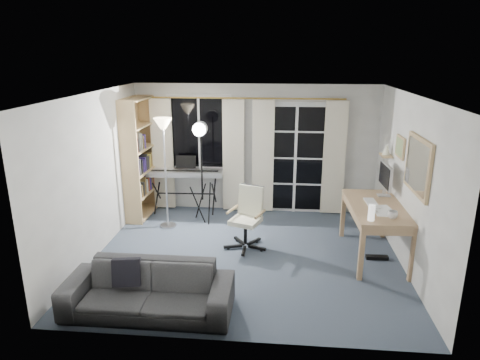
% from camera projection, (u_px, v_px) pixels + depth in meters
% --- Properties ---
extents(floor, '(4.50, 4.00, 0.02)m').
position_uv_depth(floor, '(247.00, 256.00, 6.46)').
color(floor, '#3D4659').
rests_on(floor, ground).
extents(window, '(1.20, 0.08, 1.40)m').
position_uv_depth(window, '(199.00, 132.00, 7.99)').
color(window, white).
rests_on(window, floor).
extents(french_door, '(1.32, 0.09, 2.11)m').
position_uv_depth(french_door, '(295.00, 159.00, 7.97)').
color(french_door, white).
rests_on(french_door, floor).
extents(curtains, '(3.60, 0.07, 2.13)m').
position_uv_depth(curtains, '(248.00, 156.00, 7.94)').
color(curtains, gold).
rests_on(curtains, floor).
extents(bookshelf, '(0.39, 1.03, 2.19)m').
position_uv_depth(bookshelf, '(137.00, 161.00, 7.77)').
color(bookshelf, '#A28855').
rests_on(bookshelf, floor).
extents(torchiere_lamp, '(0.35, 0.35, 1.91)m').
position_uv_depth(torchiere_lamp, '(164.00, 140.00, 7.08)').
color(torchiere_lamp, '#B2B2B7').
rests_on(torchiere_lamp, floor).
extents(keyboard_piano, '(1.41, 0.72, 1.01)m').
position_uv_depth(keyboard_piano, '(185.00, 174.00, 7.96)').
color(keyboard_piano, black).
rests_on(keyboard_piano, floor).
extents(studio_light, '(0.33, 0.37, 1.86)m').
position_uv_depth(studio_light, '(200.00, 141.00, 7.27)').
color(studio_light, black).
rests_on(studio_light, floor).
extents(office_chair, '(0.67, 0.67, 0.96)m').
position_uv_depth(office_chair, '(248.00, 212.00, 6.64)').
color(office_chair, black).
rests_on(office_chair, floor).
extents(desk, '(0.81, 1.54, 0.81)m').
position_uv_depth(desk, '(376.00, 212.00, 6.23)').
color(desk, '#A77F56').
rests_on(desk, floor).
extents(monitor, '(0.20, 0.58, 0.51)m').
position_uv_depth(monitor, '(385.00, 177.00, 6.53)').
color(monitor, silver).
rests_on(monitor, desk).
extents(desk_clutter, '(0.46, 0.93, 1.03)m').
position_uv_depth(desk_clutter, '(375.00, 223.00, 6.03)').
color(desk_clutter, white).
rests_on(desk_clutter, desk).
extents(mug, '(0.14, 0.11, 0.13)m').
position_uv_depth(mug, '(393.00, 214.00, 5.70)').
color(mug, silver).
rests_on(mug, desk).
extents(wall_mirror, '(0.04, 0.94, 0.74)m').
position_uv_depth(wall_mirror, '(418.00, 166.00, 5.47)').
color(wall_mirror, '#A28855').
rests_on(wall_mirror, floor).
extents(framed_print, '(0.03, 0.42, 0.32)m').
position_uv_depth(framed_print, '(400.00, 147.00, 6.32)').
color(framed_print, '#A28855').
rests_on(framed_print, floor).
extents(wall_shelf, '(0.16, 0.30, 0.18)m').
position_uv_depth(wall_shelf, '(386.00, 152.00, 6.85)').
color(wall_shelf, '#A28855').
rests_on(wall_shelf, floor).
extents(sofa, '(1.96, 0.57, 0.76)m').
position_uv_depth(sofa, '(148.00, 282.00, 4.96)').
color(sofa, '#272729').
rests_on(sofa, floor).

